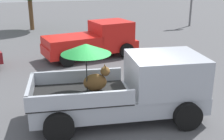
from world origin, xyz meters
name	(u,v)px	position (x,y,z in m)	size (l,w,h in m)	color
ground_plane	(118,118)	(0.00, 0.00, 0.00)	(80.00, 80.00, 0.00)	#4C4C4F
pickup_truck_main	(133,87)	(0.43, -0.05, 0.99)	(5.23, 2.72, 2.32)	black
pickup_truck_red	(94,40)	(0.85, 6.76, 0.87)	(5.06, 2.89, 1.80)	black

